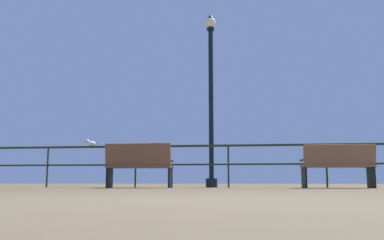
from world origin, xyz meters
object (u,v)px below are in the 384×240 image
object	(u,v)px
lamppost_center	(211,95)
seagull_on_rail	(91,143)
bench_near_right	(338,164)
bench_near_left	(139,164)

from	to	relation	value
lamppost_center	seagull_on_rail	size ratio (longest dim) A/B	13.69
bench_near_right	lamppost_center	bearing A→B (deg)	160.46
bench_near_left	bench_near_right	world-z (taller)	bench_near_left
bench_near_right	seagull_on_rail	size ratio (longest dim) A/B	4.69
bench_near_left	bench_near_right	distance (m)	4.40
lamppost_center	seagull_on_rail	world-z (taller)	lamppost_center
bench_near_left	bench_near_right	xyz separation A→B (m)	(4.40, 0.00, -0.03)
bench_near_left	seagull_on_rail	size ratio (longest dim) A/B	4.63
bench_near_left	seagull_on_rail	bearing A→B (deg)	154.93
bench_near_right	seagull_on_rail	distance (m)	5.88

